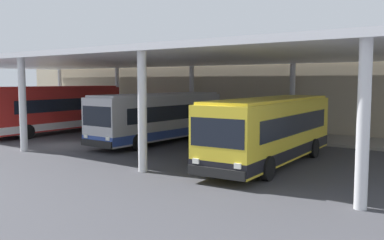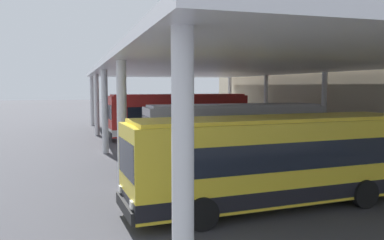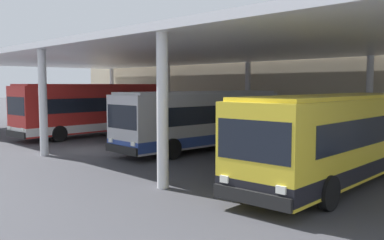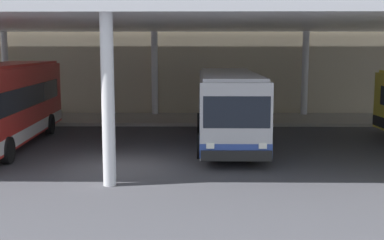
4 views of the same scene
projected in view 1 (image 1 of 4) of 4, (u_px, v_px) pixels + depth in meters
ground_plane at (61, 145)px, 26.24m from camera, size 200.00×200.00×0.00m
platform_kerb at (179, 127)px, 35.62m from camera, size 42.00×4.50×0.18m
station_building_facade at (202, 87)px, 37.90m from camera, size 48.00×1.60×6.91m
canopy_shelter at (124, 62)px, 30.15m from camera, size 40.00×17.00×5.55m
bus_nearest_bay at (57, 109)px, 32.50m from camera, size 3.15×11.45×3.57m
bus_second_bay at (159, 117)px, 27.35m from camera, size 2.75×10.54×3.17m
bus_middle_bay at (271, 130)px, 20.19m from camera, size 3.20×10.67×3.17m
bench_waiting at (116, 116)px, 40.19m from camera, size 1.80×0.45×0.92m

